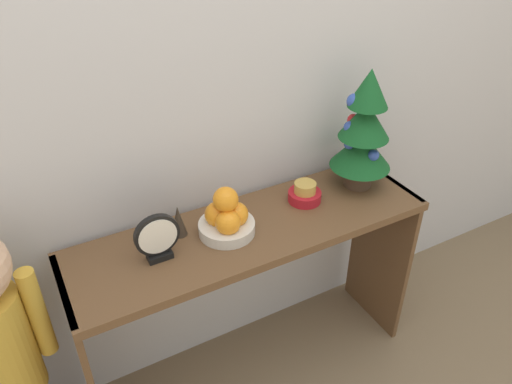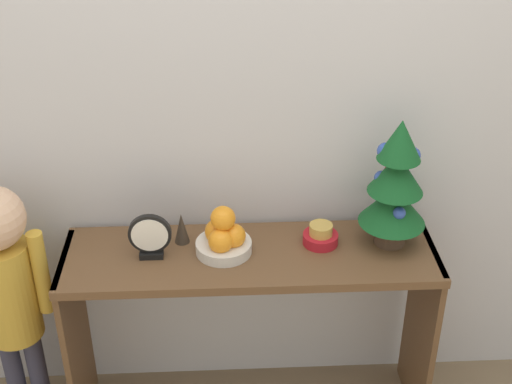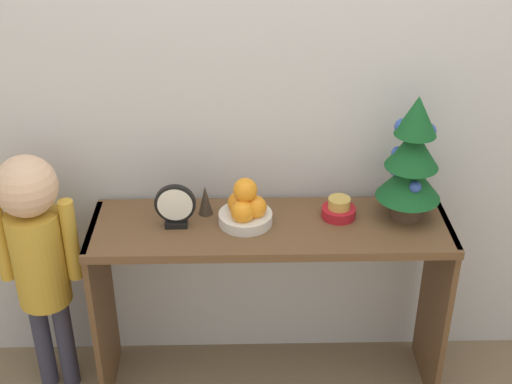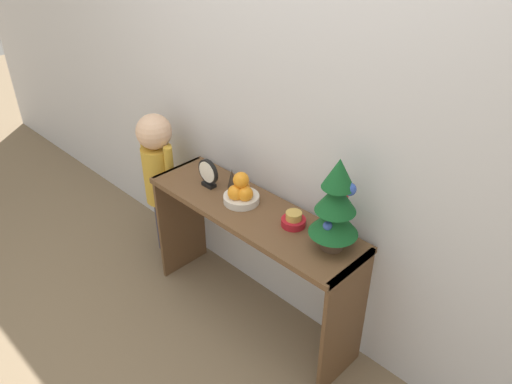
{
  "view_description": "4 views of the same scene",
  "coord_description": "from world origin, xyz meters",
  "px_view_note": "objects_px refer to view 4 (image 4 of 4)",
  "views": [
    {
      "loc": [
        -0.61,
        -0.97,
        1.71
      ],
      "look_at": [
        0.01,
        0.16,
        0.85
      ],
      "focal_mm": 35.0,
      "sensor_mm": 36.0,
      "label": 1
    },
    {
      "loc": [
        -0.07,
        -1.72,
        2.06
      ],
      "look_at": [
        0.02,
        0.18,
        0.94
      ],
      "focal_mm": 50.0,
      "sensor_mm": 36.0,
      "label": 2
    },
    {
      "loc": [
        -0.09,
        -1.86,
        2.0
      ],
      "look_at": [
        -0.05,
        0.18,
        0.84
      ],
      "focal_mm": 50.0,
      "sensor_mm": 36.0,
      "label": 3
    },
    {
      "loc": [
        1.46,
        -1.26,
        2.1
      ],
      "look_at": [
        0.05,
        0.16,
        0.84
      ],
      "focal_mm": 35.0,
      "sensor_mm": 36.0,
      "label": 4
    }
  ],
  "objects_px": {
    "fruit_bowl": "(241,192)",
    "child_figure": "(158,167)",
    "figurine": "(232,178)",
    "singing_bowl": "(294,220)",
    "mini_tree": "(336,205)",
    "desk_clock": "(208,173)"
  },
  "relations": [
    {
      "from": "fruit_bowl",
      "to": "child_figure",
      "type": "xyz_separation_m",
      "value": [
        -0.72,
        -0.01,
        -0.13
      ]
    },
    {
      "from": "fruit_bowl",
      "to": "child_figure",
      "type": "relative_size",
      "value": 0.19
    },
    {
      "from": "figurine",
      "to": "child_figure",
      "type": "height_order",
      "value": "child_figure"
    },
    {
      "from": "singing_bowl",
      "to": "figurine",
      "type": "height_order",
      "value": "figurine"
    },
    {
      "from": "mini_tree",
      "to": "fruit_bowl",
      "type": "bearing_deg",
      "value": -176.98
    },
    {
      "from": "mini_tree",
      "to": "child_figure",
      "type": "height_order",
      "value": "mini_tree"
    },
    {
      "from": "fruit_bowl",
      "to": "singing_bowl",
      "type": "relative_size",
      "value": 1.56
    },
    {
      "from": "fruit_bowl",
      "to": "desk_clock",
      "type": "height_order",
      "value": "fruit_bowl"
    },
    {
      "from": "mini_tree",
      "to": "singing_bowl",
      "type": "distance_m",
      "value": 0.3
    },
    {
      "from": "child_figure",
      "to": "singing_bowl",
      "type": "bearing_deg",
      "value": 2.21
    },
    {
      "from": "child_figure",
      "to": "mini_tree",
      "type": "bearing_deg",
      "value": 1.58
    },
    {
      "from": "singing_bowl",
      "to": "figurine",
      "type": "relative_size",
      "value": 1.08
    },
    {
      "from": "singing_bowl",
      "to": "child_figure",
      "type": "distance_m",
      "value": 1.04
    },
    {
      "from": "mini_tree",
      "to": "singing_bowl",
      "type": "bearing_deg",
      "value": 178.75
    },
    {
      "from": "mini_tree",
      "to": "figurine",
      "type": "bearing_deg",
      "value": 176.91
    },
    {
      "from": "desk_clock",
      "to": "mini_tree",
      "type": "bearing_deg",
      "value": 3.27
    },
    {
      "from": "desk_clock",
      "to": "figurine",
      "type": "bearing_deg",
      "value": 40.6
    },
    {
      "from": "mini_tree",
      "to": "child_figure",
      "type": "xyz_separation_m",
      "value": [
        -1.27,
        -0.04,
        -0.3
      ]
    },
    {
      "from": "mini_tree",
      "to": "desk_clock",
      "type": "bearing_deg",
      "value": -176.73
    },
    {
      "from": "figurine",
      "to": "child_figure",
      "type": "xyz_separation_m",
      "value": [
        -0.58,
        -0.07,
        -0.13
      ]
    },
    {
      "from": "mini_tree",
      "to": "singing_bowl",
      "type": "relative_size",
      "value": 3.81
    },
    {
      "from": "singing_bowl",
      "to": "figurine",
      "type": "xyz_separation_m",
      "value": [
        -0.46,
        0.03,
        0.03
      ]
    }
  ]
}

